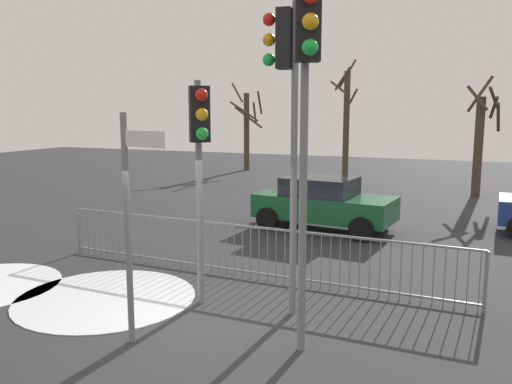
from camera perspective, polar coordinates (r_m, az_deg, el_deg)
The scene contains 11 objects.
ground_plane at distance 8.54m, azimuth -7.53°, elevation -13.96°, with size 60.00×60.00×0.00m, color #2D2D33.
traffic_light_foreground_left at distance 8.53m, azimuth -6.19°, elevation 5.36°, with size 0.44×0.49×3.80m.
traffic_light_rear_right at distance 6.72m, azimuth 5.54°, elevation 11.27°, with size 0.40×0.53×4.92m.
traffic_light_mid_left at distance 8.19m, azimuth 3.32°, elevation 11.02°, with size 0.57×0.34×4.94m.
direction_sign_post at distance 7.41m, azimuth -13.68°, elevation -2.81°, with size 0.78×0.21×3.29m.
pedestrian_guard_railing at distance 10.37m, azimuth -1.04°, elevation -6.47°, with size 8.78×0.45×1.07m.
car_green_near at distance 14.61m, azimuth 7.41°, elevation -1.13°, with size 3.98×2.31×1.47m.
bare_tree_left at distance 28.76m, azimuth -0.99°, elevation 7.14°, with size 1.93×2.01×4.78m.
bare_tree_centre at distance 22.17m, azimuth 9.87°, elevation 7.16°, with size 1.13×1.24×5.41m.
bare_tree_right at distance 21.62m, azimuth 23.42°, elevation 5.31°, with size 1.31×1.32×4.62m.
snow_patch_kerb at distance 9.82m, azimuth -16.15°, elevation -11.09°, with size 3.17×3.17×0.01m, color silver.
Camera 1 is at (3.96, -6.79, 3.33)m, focal length 36.37 mm.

